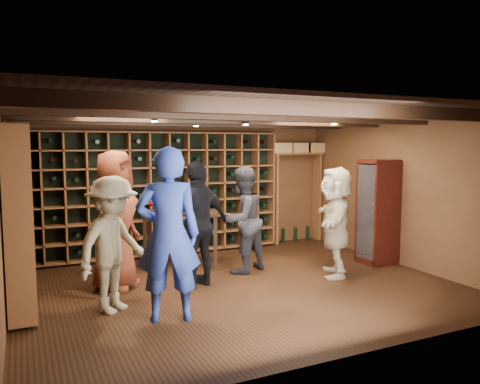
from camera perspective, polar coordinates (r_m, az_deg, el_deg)
name	(u,v)px	position (r m, az deg, el deg)	size (l,w,h in m)	color
ground	(239,286)	(6.89, -0.14, -11.38)	(6.00, 6.00, 0.00)	#331B0E
room_shell	(237,117)	(6.64, -0.33, 9.14)	(6.00, 6.00, 6.00)	brown
wine_rack_back	(159,193)	(8.64, -9.87, -0.16)	(4.65, 0.30, 2.20)	brown
wine_rack_left	(19,212)	(6.85, -25.35, -2.18)	(0.30, 2.65, 2.20)	brown
crate_shelf	(297,167)	(9.78, 6.93, 3.02)	(1.20, 0.32, 2.07)	brown
display_cabinet	(378,214)	(8.34, 16.43, -2.56)	(0.55, 0.50, 1.75)	#390F0B
man_blue_shirt	(168,235)	(5.44, -8.73, -5.15)	(0.73, 0.48, 2.01)	navy
man_grey_suit	(242,220)	(7.45, 0.28, -3.39)	(0.82, 0.64, 1.69)	black
guest_red_floral	(115,220)	(6.80, -14.97, -3.32)	(0.96, 0.62, 1.96)	maroon
guest_woman_black	(198,224)	(6.71, -5.10, -3.94)	(1.06, 0.44, 1.80)	black
guest_khaki	(113,244)	(5.90, -15.27, -6.19)	(1.07, 0.62, 1.66)	gray
guest_beige	(336,222)	(7.40, 11.57, -3.55)	(1.57, 0.50, 1.69)	tan
tasting_table	(181,218)	(7.85, -7.17, -3.18)	(1.38, 1.04, 1.21)	black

